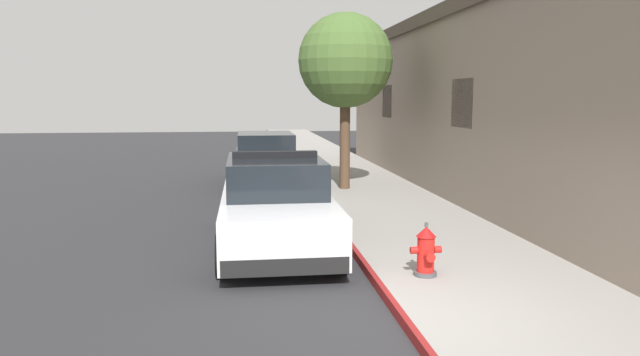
% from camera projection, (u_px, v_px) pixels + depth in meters
% --- Properties ---
extents(ground_plane, '(32.18, 60.00, 0.20)m').
position_uv_depth(ground_plane, '(148.00, 198.00, 15.96)').
color(ground_plane, '#2B2B2D').
extents(sidewalk_pavement, '(3.05, 60.00, 0.13)m').
position_uv_depth(sidewalk_pavement, '(363.00, 187.00, 16.70)').
color(sidewalk_pavement, gray).
rests_on(sidewalk_pavement, ground).
extents(curb_painted_edge, '(0.08, 60.00, 0.13)m').
position_uv_depth(curb_painted_edge, '(309.00, 188.00, 16.50)').
color(curb_painted_edge, maroon).
rests_on(curb_painted_edge, ground).
extents(storefront_building, '(7.28, 25.13, 4.89)m').
position_uv_depth(storefront_building, '(607.00, 105.00, 13.59)').
color(storefront_building, gray).
rests_on(storefront_building, ground).
extents(police_cruiser, '(1.94, 4.84, 1.68)m').
position_uv_depth(police_cruiser, '(276.00, 205.00, 10.28)').
color(police_cruiser, white).
rests_on(police_cruiser, ground).
extents(parked_car_silver_ahead, '(1.94, 4.84, 1.56)m').
position_uv_depth(parked_car_silver_ahead, '(266.00, 160.00, 17.63)').
color(parked_car_silver_ahead, black).
rests_on(parked_car_silver_ahead, ground).
extents(fire_hydrant, '(0.44, 0.40, 0.76)m').
position_uv_depth(fire_hydrant, '(426.00, 251.00, 8.13)').
color(fire_hydrant, '#4C4C51').
rests_on(fire_hydrant, sidewalk_pavement).
extents(street_tree, '(2.54, 2.54, 4.74)m').
position_uv_depth(street_tree, '(345.00, 61.00, 15.64)').
color(street_tree, brown).
rests_on(street_tree, sidewalk_pavement).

